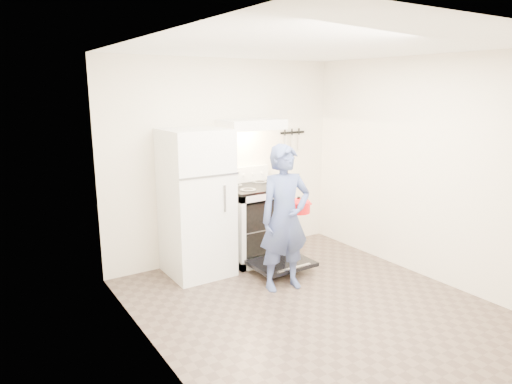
# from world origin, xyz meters

# --- Properties ---
(floor) EXTENTS (3.60, 3.60, 0.00)m
(floor) POSITION_xyz_m (0.00, 0.00, 0.00)
(floor) COLOR brown
(floor) RESTS_ON ground
(back_wall) EXTENTS (3.20, 0.02, 2.50)m
(back_wall) POSITION_xyz_m (0.00, 1.80, 1.25)
(back_wall) COLOR silver
(back_wall) RESTS_ON ground
(refrigerator) EXTENTS (0.70, 0.70, 1.70)m
(refrigerator) POSITION_xyz_m (-0.58, 1.45, 0.85)
(refrigerator) COLOR white
(refrigerator) RESTS_ON floor
(stove_body) EXTENTS (0.76, 0.65, 0.92)m
(stove_body) POSITION_xyz_m (0.23, 1.48, 0.46)
(stove_body) COLOR white
(stove_body) RESTS_ON floor
(cooktop) EXTENTS (0.76, 0.65, 0.03)m
(cooktop) POSITION_xyz_m (0.23, 1.48, 0.94)
(cooktop) COLOR black
(cooktop) RESTS_ON stove_body
(backsplash) EXTENTS (0.76, 0.07, 0.20)m
(backsplash) POSITION_xyz_m (0.23, 1.76, 1.05)
(backsplash) COLOR white
(backsplash) RESTS_ON cooktop
(oven_door) EXTENTS (0.70, 0.54, 0.04)m
(oven_door) POSITION_xyz_m (0.23, 0.88, 0.12)
(oven_door) COLOR black
(oven_door) RESTS_ON floor
(oven_rack) EXTENTS (0.60, 0.52, 0.01)m
(oven_rack) POSITION_xyz_m (0.23, 1.48, 0.44)
(oven_rack) COLOR slate
(oven_rack) RESTS_ON stove_body
(range_hood) EXTENTS (0.76, 0.50, 0.12)m
(range_hood) POSITION_xyz_m (0.23, 1.55, 1.71)
(range_hood) COLOR white
(range_hood) RESTS_ON back_wall
(knife_strip) EXTENTS (0.40, 0.02, 0.03)m
(knife_strip) POSITION_xyz_m (1.05, 1.79, 1.55)
(knife_strip) COLOR black
(knife_strip) RESTS_ON back_wall
(pizza_stone) EXTENTS (0.30, 0.30, 0.02)m
(pizza_stone) POSITION_xyz_m (0.26, 1.56, 0.45)
(pizza_stone) COLOR olive
(pizza_stone) RESTS_ON oven_rack
(tea_kettle) EXTENTS (0.25, 0.21, 0.30)m
(tea_kettle) POSITION_xyz_m (-0.01, 1.70, 1.10)
(tea_kettle) COLOR #BCBCC1
(tea_kettle) RESTS_ON cooktop
(utensil_jar) EXTENTS (0.10, 0.10, 0.13)m
(utensil_jar) POSITION_xyz_m (0.55, 1.35, 1.05)
(utensil_jar) COLOR silver
(utensil_jar) RESTS_ON cooktop
(person) EXTENTS (0.63, 0.46, 1.58)m
(person) POSITION_xyz_m (0.03, 0.55, 0.79)
(person) COLOR #363F80
(person) RESTS_ON floor
(dutch_oven) EXTENTS (0.34, 0.27, 0.23)m
(dutch_oven) POSITION_xyz_m (0.39, 0.78, 0.81)
(dutch_oven) COLOR red
(dutch_oven) RESTS_ON person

